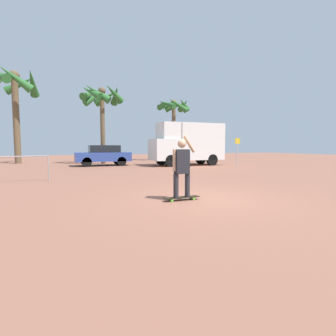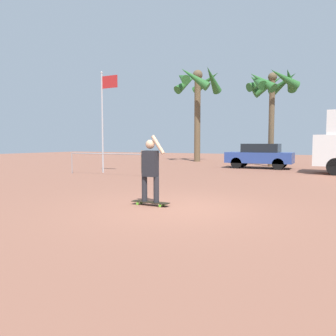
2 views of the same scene
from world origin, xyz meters
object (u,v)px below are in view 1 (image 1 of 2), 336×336
at_px(palm_tree_far_left, 14,88).
at_px(palm_tree_center_background, 102,98).
at_px(parked_car_blue, 103,155).
at_px(palm_tree_near_van, 174,108).
at_px(skateboard, 182,198).
at_px(person_skateboarder, 182,165).
at_px(camper_van, 188,143).
at_px(street_sign, 237,148).

bearing_deg(palm_tree_far_left, palm_tree_center_background, -24.85).
bearing_deg(palm_tree_far_left, parked_car_blue, -39.34).
distance_m(palm_tree_near_van, palm_tree_far_left, 14.17).
xyz_separation_m(skateboard, parked_car_blue, (-0.02, 13.73, 0.73)).
xyz_separation_m(skateboard, palm_tree_near_van, (7.70, 18.17, 5.18)).
bearing_deg(person_skateboarder, camper_van, 62.49).
distance_m(parked_car_blue, street_sign, 10.28).
bearing_deg(person_skateboarder, skateboard, 0.00).
height_order(person_skateboarder, palm_tree_far_left, palm_tree_far_left).
bearing_deg(skateboard, palm_tree_far_left, 108.67).
height_order(skateboard, parked_car_blue, parked_car_blue).
relative_size(person_skateboarder, palm_tree_center_background, 0.26).
height_order(parked_car_blue, palm_tree_center_background, palm_tree_center_background).
height_order(palm_tree_center_background, street_sign, palm_tree_center_background).
distance_m(parked_car_blue, palm_tree_near_van, 9.96).
distance_m(camper_van, palm_tree_near_van, 7.60).
distance_m(skateboard, palm_tree_near_van, 20.41).
bearing_deg(camper_van, skateboard, -117.50).
xyz_separation_m(person_skateboarder, palm_tree_far_left, (-6.41, 18.97, 5.30)).
height_order(parked_car_blue, street_sign, street_sign).
bearing_deg(camper_van, palm_tree_near_van, 75.90).
xyz_separation_m(skateboard, person_skateboarder, (-0.00, -0.00, 0.90)).
bearing_deg(parked_car_blue, person_skateboarder, -89.91).
height_order(skateboard, palm_tree_near_van, palm_tree_near_van).
xyz_separation_m(palm_tree_far_left, street_sign, (16.09, -8.60, -4.92)).
height_order(skateboard, palm_tree_far_left, palm_tree_far_left).
height_order(camper_van, palm_tree_center_background, palm_tree_center_background).
bearing_deg(person_skateboarder, palm_tree_center_background, 89.08).
bearing_deg(person_skateboarder, street_sign, 46.96).
relative_size(skateboard, palm_tree_center_background, 0.16).
xyz_separation_m(camper_van, street_sign, (3.62, -1.28, -0.37)).
relative_size(parked_car_blue, street_sign, 1.92).
height_order(camper_van, parked_car_blue, camper_van).
bearing_deg(street_sign, camper_van, 160.57).
distance_m(parked_car_blue, palm_tree_far_left, 9.91).
xyz_separation_m(palm_tree_center_background, street_sign, (9.42, -5.52, -4.02)).
xyz_separation_m(palm_tree_center_background, palm_tree_far_left, (-6.66, 3.09, 0.91)).
distance_m(palm_tree_center_background, palm_tree_far_left, 7.40).
distance_m(palm_tree_far_left, street_sign, 18.89).
relative_size(camper_van, palm_tree_far_left, 0.70).
relative_size(skateboard, palm_tree_far_left, 0.13).
relative_size(person_skateboarder, palm_tree_near_van, 0.27).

